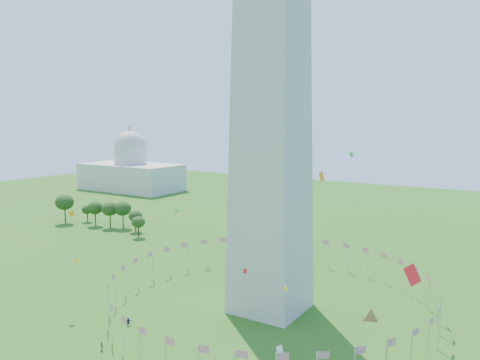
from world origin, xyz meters
name	(u,v)px	position (x,y,z in m)	size (l,w,h in m)	color
flag_ring	(270,292)	(0.00, 50.00, 4.50)	(80.24, 80.24, 9.00)	silver
capitol_building	(130,157)	(-180.00, 180.00, 23.00)	(70.00, 35.00, 46.00)	beige
kites_aloft	(288,278)	(18.36, 22.85, 19.54)	(133.29, 70.80, 36.71)	yellow
tree_line_west	(101,215)	(-109.10, 90.64, 5.69)	(55.41, 15.38, 13.26)	#2F531B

